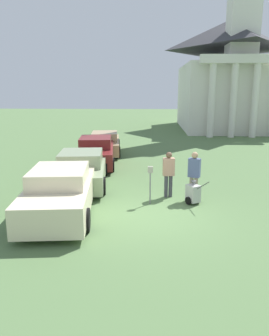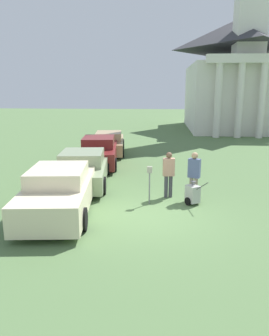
{
  "view_description": "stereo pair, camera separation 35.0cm",
  "coord_description": "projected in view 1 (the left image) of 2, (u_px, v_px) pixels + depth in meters",
  "views": [
    {
      "loc": [
        -0.12,
        -9.91,
        3.94
      ],
      "look_at": [
        -0.7,
        1.94,
        1.1
      ],
      "focal_mm": 35.0,
      "sensor_mm": 36.0,
      "label": 1
    },
    {
      "loc": [
        0.23,
        -9.89,
        3.94
      ],
      "look_at": [
        -0.7,
        1.94,
        1.1
      ],
      "focal_mm": 35.0,
      "sensor_mm": 36.0,
      "label": 2
    }
  ],
  "objects": [
    {
      "name": "parked_car_sage",
      "position": [
        82.0,
        169.0,
        13.84
      ],
      "size": [
        2.45,
        4.94,
        1.45
      ],
      "rotation": [
        0.0,
        0.0,
        0.1
      ],
      "color": "gray",
      "rests_on": "ground_plane"
    },
    {
      "name": "parked_car_tan",
      "position": [
        105.0,
        143.0,
        20.79
      ],
      "size": [
        2.3,
        5.09,
        1.36
      ],
      "rotation": [
        0.0,
        0.0,
        0.1
      ],
      "color": "tan",
      "rests_on": "ground_plane"
    },
    {
      "name": "person_worker",
      "position": [
        169.0,
        172.0,
        12.15
      ],
      "size": [
        0.44,
        0.27,
        1.72
      ],
      "rotation": [
        0.0,
        0.0,
        3.26
      ],
      "color": "#3F3F47",
      "rests_on": "ground_plane"
    },
    {
      "name": "equipment_cart",
      "position": [
        193.0,
        193.0,
        11.54
      ],
      "size": [
        0.71,
        0.93,
        1.0
      ],
      "rotation": [
        0.0,
        0.0,
        0.59
      ],
      "color": "#B2B2AD",
      "rests_on": "ground_plane"
    },
    {
      "name": "parked_car_cream",
      "position": [
        61.0,
        191.0,
        10.65
      ],
      "size": [
        2.46,
        5.28,
        1.54
      ],
      "rotation": [
        0.0,
        0.0,
        0.1
      ],
      "color": "beige",
      "rests_on": "ground_plane"
    },
    {
      "name": "ground_plane",
      "position": [
        153.0,
        215.0,
        10.54
      ],
      "size": [
        120.0,
        120.0,
        0.0
      ],
      "primitive_type": "plane",
      "color": "#517042"
    },
    {
      "name": "parking_meter",
      "position": [
        150.0,
        178.0,
        11.39
      ],
      "size": [
        0.18,
        0.09,
        1.36
      ],
      "color": "slate",
      "rests_on": "ground_plane"
    },
    {
      "name": "person_supervisor",
      "position": [
        194.0,
        173.0,
        11.8
      ],
      "size": [
        0.47,
        0.37,
        1.79
      ],
      "rotation": [
        0.0,
        0.0,
        2.74
      ],
      "color": "gray",
      "rests_on": "ground_plane"
    },
    {
      "name": "parked_car_maroon",
      "position": [
        96.0,
        152.0,
        17.44
      ],
      "size": [
        2.33,
        5.03,
        1.53
      ],
      "rotation": [
        0.0,
        0.0,
        0.1
      ],
      "color": "maroon",
      "rests_on": "ground_plane"
    },
    {
      "name": "church",
      "position": [
        229.0,
        67.0,
        32.47
      ],
      "size": [
        9.06,
        13.36,
        25.05
      ],
      "color": "silver",
      "rests_on": "ground_plane"
    }
  ]
}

